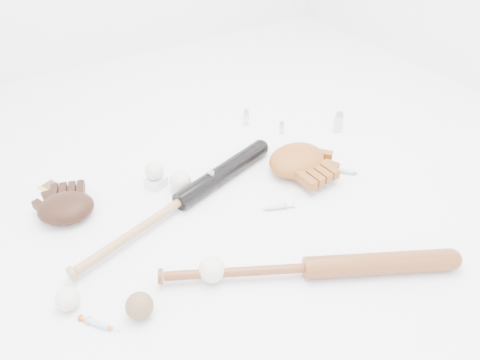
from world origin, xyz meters
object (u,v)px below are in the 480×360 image
bat_wood (307,268)px  pedestal (156,182)px  bat_dark (181,201)px  glove_dark (66,208)px

bat_wood → pedestal: bearing=135.3°
bat_dark → bat_wood: size_ratio=1.01×
bat_dark → glove_dark: bearing=137.3°
bat_wood → pedestal: size_ratio=14.46×
bat_dark → bat_wood: same height
bat_wood → pedestal: 0.70m
pedestal → glove_dark: bearing=179.3°
bat_wood → glove_dark: size_ratio=4.13×
bat_dark → bat_wood: 0.53m
bat_dark → pedestal: size_ratio=14.54×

